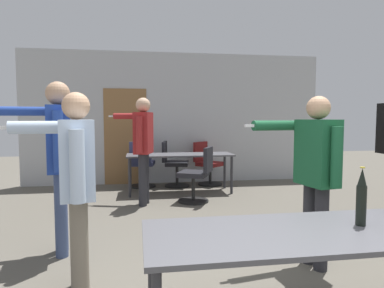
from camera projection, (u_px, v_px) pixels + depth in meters
name	position (u px, v px, depth m)	size (l,w,h in m)	color
back_wall	(175.00, 119.00, 7.53)	(6.52, 0.12, 2.84)	#B2B5B7
conference_table_near	(308.00, 240.00, 2.09)	(2.01, 0.75, 0.74)	#4C4C51
conference_table_far	(180.00, 158.00, 6.51)	(2.01, 0.64, 0.74)	#4C4C51
person_right_polo	(58.00, 150.00, 3.51)	(0.86, 0.59, 1.79)	#3D4C75
person_near_casual	(143.00, 140.00, 5.56)	(0.75, 0.76, 1.75)	#28282D
person_left_plaid	(76.00, 174.00, 2.73)	(0.83, 0.66, 1.63)	slate
person_center_tall	(316.00, 165.00, 3.21)	(0.81, 0.60, 1.63)	#28282D
office_chair_side_rolled	(198.00, 176.00, 5.77)	(0.66, 0.63, 0.94)	black
office_chair_far_right	(173.00, 165.00, 7.12)	(0.60, 0.54, 0.94)	black
office_chair_mid_tucked	(142.00, 166.00, 6.98)	(0.53, 0.59, 0.95)	black
office_chair_far_left	(207.00, 165.00, 7.33)	(0.68, 0.69, 0.91)	black
beer_bottle	(361.00, 198.00, 2.17)	(0.06, 0.06, 0.38)	black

